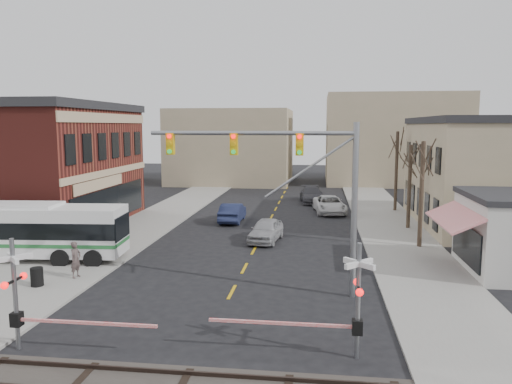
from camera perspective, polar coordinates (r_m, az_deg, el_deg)
ground at (r=22.28m, az=-3.69°, el=-13.02°), size 160.00×160.00×0.00m
sidewalk_west at (r=43.36m, az=-11.06°, el=-2.88°), size 5.00×60.00×0.12m
sidewalk_east at (r=41.57m, az=14.72°, el=-3.44°), size 5.00×60.00×0.12m
tree_east_a at (r=33.39m, az=18.38°, el=-0.26°), size 0.28×0.28×6.75m
tree_east_b at (r=39.33m, az=17.13°, el=0.59°), size 0.28×0.28×6.30m
tree_east_c at (r=47.17m, az=15.74°, el=2.31°), size 0.28×0.28×7.20m
transit_bus at (r=32.20m, az=-25.66°, el=-3.95°), size 12.62×3.69×3.20m
traffic_signal_mast at (r=22.72m, az=4.58°, el=2.21°), size 9.54×0.30×8.00m
rr_crossing_west at (r=19.40m, az=-24.74°, el=-10.73°), size 5.60×1.36×4.00m
rr_crossing_east at (r=17.40m, az=10.14°, el=-12.24°), size 5.60×1.36×4.00m
trash_bin at (r=26.69m, az=-23.76°, el=-8.86°), size 0.60×0.60×0.90m
car_a at (r=34.08m, az=1.14°, el=-4.38°), size 2.36×4.69×1.53m
car_b at (r=40.93m, az=-2.72°, el=-2.35°), size 1.68×4.71×1.55m
car_c at (r=45.47m, az=8.40°, el=-1.43°), size 3.20×5.78×1.53m
car_d at (r=51.42m, az=6.39°, el=-0.33°), size 2.77×5.62×1.57m
pedestrian_near at (r=27.26m, az=-19.91°, el=-7.27°), size 0.57×0.75×1.87m
pedestrian_far at (r=33.50m, az=-20.32°, el=-4.64°), size 1.10×1.06×1.78m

